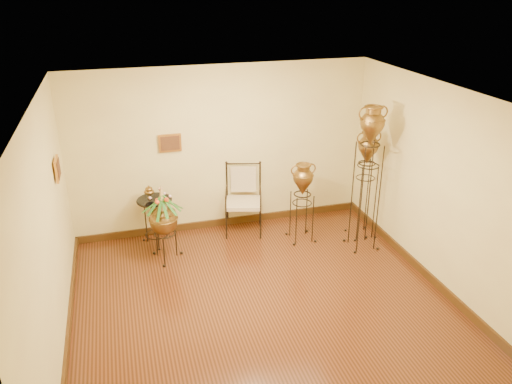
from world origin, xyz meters
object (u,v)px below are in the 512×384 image
object	(u,v)px
amphora_mid	(365,184)
planter_urn	(163,218)
armchair	(243,200)
side_table	(156,220)
amphora_tall	(367,178)

from	to	relation	value
amphora_mid	planter_urn	world-z (taller)	amphora_mid
amphora_mid	armchair	distance (m)	2.02
armchair	side_table	xyz separation A→B (m)	(-1.47, 0.00, -0.17)
planter_urn	side_table	bearing A→B (deg)	98.80
planter_urn	armchair	distance (m)	1.49
amphora_tall	side_table	size ratio (longest dim) A/B	2.35
amphora_tall	planter_urn	distance (m)	3.18
planter_urn	amphora_mid	bearing A→B (deg)	-2.32
amphora_tall	side_table	distance (m)	3.43
amphora_tall	side_table	xyz separation A→B (m)	(-3.19, 1.01, -0.79)
armchair	side_table	world-z (taller)	armchair
amphora_mid	planter_urn	xyz separation A→B (m)	(-3.26, 0.13, -0.23)
planter_urn	side_table	distance (m)	0.61
amphora_tall	amphora_mid	world-z (taller)	amphora_tall
amphora_mid	side_table	distance (m)	3.45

